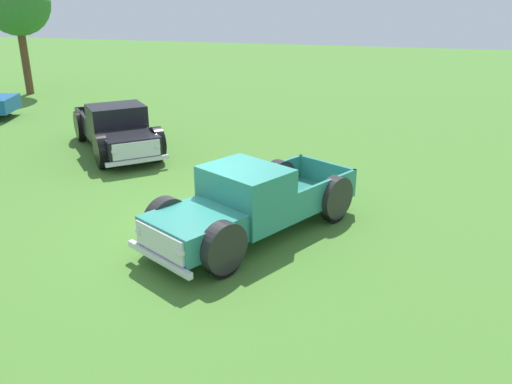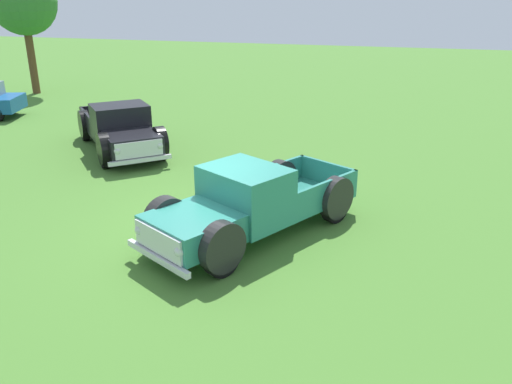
# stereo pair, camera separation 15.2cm
# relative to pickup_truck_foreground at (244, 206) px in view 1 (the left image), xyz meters

# --- Properties ---
(ground_plane) EXTENTS (80.00, 80.00, 0.00)m
(ground_plane) POSITION_rel_pickup_truck_foreground_xyz_m (0.10, 0.82, -0.70)
(ground_plane) COLOR #477A2D
(pickup_truck_foreground) EXTENTS (5.05, 3.80, 1.48)m
(pickup_truck_foreground) POSITION_rel_pickup_truck_foreground_xyz_m (0.00, 0.00, 0.00)
(pickup_truck_foreground) COLOR #2D8475
(pickup_truck_foreground) RESTS_ON ground_plane
(pickup_truck_behind_left) EXTENTS (4.68, 4.51, 1.47)m
(pickup_truck_behind_left) POSITION_rel_pickup_truck_foreground_xyz_m (4.66, 5.37, -0.00)
(pickup_truck_behind_left) COLOR black
(pickup_truck_behind_left) RESTS_ON ground_plane
(oak_tree_east) EXTENTS (3.02, 3.02, 5.71)m
(oak_tree_east) POSITION_rel_pickup_truck_foreground_xyz_m (12.36, 14.53, 3.46)
(oak_tree_east) COLOR brown
(oak_tree_east) RESTS_ON ground_plane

